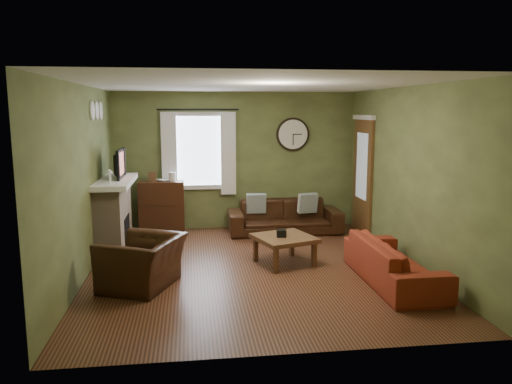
{
  "coord_description": "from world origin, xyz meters",
  "views": [
    {
      "loc": [
        -0.86,
        -6.88,
        2.25
      ],
      "look_at": [
        0.1,
        0.4,
        1.05
      ],
      "focal_mm": 35.0,
      "sensor_mm": 36.0,
      "label": 1
    }
  ],
  "objects": [
    {
      "name": "pillow_left",
      "position": [
        0.33,
        2.13,
        0.55
      ],
      "size": [
        0.37,
        0.13,
        0.36
      ],
      "primitive_type": "cube",
      "rotation": [
        0.0,
        0.0,
        -0.06
      ],
      "color": "gray",
      "rests_on": "sofa_brown"
    },
    {
      "name": "tv_screen",
      "position": [
        -1.97,
        1.3,
        1.41
      ],
      "size": [
        0.02,
        0.62,
        0.36
      ],
      "primitive_type": "cube",
      "color": "#994C3F",
      "rests_on": "mantel"
    },
    {
      "name": "sofa_brown",
      "position": [
        0.85,
        2.04,
        0.3
      ],
      "size": [
        2.07,
        0.81,
        0.61
      ],
      "primitive_type": "imported",
      "color": "black",
      "rests_on": "floor"
    },
    {
      "name": "medallion_left",
      "position": [
        -2.28,
        0.8,
        2.25
      ],
      "size": [
        0.28,
        0.28,
        0.03
      ],
      "primitive_type": "cylinder",
      "color": "white",
      "rests_on": "wall_left"
    },
    {
      "name": "curtain_left",
      "position": [
        -1.25,
        2.48,
        1.45
      ],
      "size": [
        0.28,
        0.04,
        1.55
      ],
      "primitive_type": "cube",
      "color": "white",
      "rests_on": "wall_back"
    },
    {
      "name": "book",
      "position": [
        -1.45,
        2.32,
        0.96
      ],
      "size": [
        0.3,
        0.31,
        0.02
      ],
      "primitive_type": "imported",
      "rotation": [
        0.0,
        0.0,
        0.68
      ],
      "color": "brown",
      "rests_on": "bookshelf"
    },
    {
      "name": "bookshelf",
      "position": [
        -1.4,
        2.26,
        0.49
      ],
      "size": [
        0.82,
        0.35,
        0.98
      ],
      "primitive_type": null,
      "color": "#341B0E",
      "rests_on": "floor"
    },
    {
      "name": "medallion_right",
      "position": [
        -2.28,
        1.5,
        2.25
      ],
      "size": [
        0.28,
        0.28,
        0.03
      ],
      "primitive_type": "cylinder",
      "color": "white",
      "rests_on": "wall_left"
    },
    {
      "name": "fireplace",
      "position": [
        -2.1,
        1.15,
        0.55
      ],
      "size": [
        0.4,
        1.4,
        1.1
      ],
      "primitive_type": "cube",
      "color": "tan",
      "rests_on": "floor"
    },
    {
      "name": "wall_front",
      "position": [
        0.0,
        -2.6,
        1.3
      ],
      "size": [
        4.6,
        0.0,
        2.6
      ],
      "primitive_type": "cube",
      "color": "#606B39",
      "rests_on": "ground"
    },
    {
      "name": "wall_left",
      "position": [
        -2.3,
        0.0,
        1.3
      ],
      "size": [
        0.0,
        5.2,
        2.6
      ],
      "primitive_type": "cube",
      "color": "#606B39",
      "rests_on": "ground"
    },
    {
      "name": "coffee_table",
      "position": [
        0.49,
        0.15,
        0.21
      ],
      "size": [
        1.01,
        1.01,
        0.42
      ],
      "primitive_type": null,
      "rotation": [
        0.0,
        0.0,
        0.33
      ],
      "color": "brown",
      "rests_on": "floor"
    },
    {
      "name": "wall_back",
      "position": [
        0.0,
        2.6,
        1.3
      ],
      "size": [
        4.6,
        0.0,
        2.6
      ],
      "primitive_type": "cube",
      "color": "#606B39",
      "rests_on": "ground"
    },
    {
      "name": "curtain_rod",
      "position": [
        -0.7,
        2.48,
        2.27
      ],
      "size": [
        0.03,
        0.03,
        1.5
      ],
      "primitive_type": "cylinder",
      "color": "black",
      "rests_on": "wall_back"
    },
    {
      "name": "wine_glass_b",
      "position": [
        -2.05,
        0.73,
        1.27
      ],
      "size": [
        0.07,
        0.07,
        0.19
      ],
      "primitive_type": null,
      "color": "white",
      "rests_on": "mantel"
    },
    {
      "name": "wine_glass_a",
      "position": [
        -2.05,
        0.62,
        1.29
      ],
      "size": [
        0.07,
        0.07,
        0.21
      ],
      "primitive_type": null,
      "color": "white",
      "rests_on": "mantel"
    },
    {
      "name": "firebox",
      "position": [
        -1.91,
        1.15,
        0.3
      ],
      "size": [
        0.04,
        0.6,
        0.55
      ],
      "primitive_type": "cube",
      "color": "black",
      "rests_on": "fireplace"
    },
    {
      "name": "mantel",
      "position": [
        -2.07,
        1.15,
        1.14
      ],
      "size": [
        0.58,
        1.6,
        0.08
      ],
      "primitive_type": "cube",
      "color": "white",
      "rests_on": "fireplace"
    },
    {
      "name": "tissue_box",
      "position": [
        0.44,
        0.13,
        0.4
      ],
      "size": [
        0.15,
        0.15,
        0.11
      ],
      "primitive_type": "cube",
      "rotation": [
        0.0,
        0.0,
        -0.11
      ],
      "color": "black",
      "rests_on": "coffee_table"
    },
    {
      "name": "curtain_right",
      "position": [
        -0.15,
        2.48,
        1.45
      ],
      "size": [
        0.28,
        0.04,
        1.55
      ],
      "primitive_type": "cube",
      "color": "white",
      "rests_on": "wall_back"
    },
    {
      "name": "ceiling",
      "position": [
        0.0,
        0.0,
        2.6
      ],
      "size": [
        4.6,
        5.2,
        0.0
      ],
      "primitive_type": "cube",
      "color": "white",
      "rests_on": "ground"
    },
    {
      "name": "window_pane",
      "position": [
        -0.7,
        2.58,
        1.5
      ],
      "size": [
        1.0,
        0.02,
        1.3
      ],
      "primitive_type": null,
      "color": "silver",
      "rests_on": "wall_back"
    },
    {
      "name": "door",
      "position": [
        2.27,
        1.85,
        1.05
      ],
      "size": [
        0.05,
        0.9,
        2.1
      ],
      "primitive_type": "cube",
      "color": "brown",
      "rests_on": "floor"
    },
    {
      "name": "medallion_mid",
      "position": [
        -2.28,
        1.15,
        2.25
      ],
      "size": [
        0.28,
        0.28,
        0.03
      ],
      "primitive_type": "cylinder",
      "color": "white",
      "rests_on": "wall_left"
    },
    {
      "name": "wall_right",
      "position": [
        2.3,
        0.0,
        1.3
      ],
      "size": [
        0.0,
        5.2,
        2.6
      ],
      "primitive_type": "cube",
      "color": "#606B39",
      "rests_on": "ground"
    },
    {
      "name": "pillow_right",
      "position": [
        1.29,
        2.03,
        0.55
      ],
      "size": [
        0.37,
        0.18,
        0.36
      ],
      "primitive_type": "cube",
      "rotation": [
        0.0,
        0.0,
        0.19
      ],
      "color": "gray",
      "rests_on": "sofa_brown"
    },
    {
      "name": "armchair",
      "position": [
        -1.5,
        -0.57,
        0.32
      ],
      "size": [
        1.19,
        1.26,
        0.65
      ],
      "primitive_type": "imported",
      "rotation": [
        0.0,
        0.0,
        -1.97
      ],
      "color": "black",
      "rests_on": "floor"
    },
    {
      "name": "sofa_red",
      "position": [
        1.77,
        -0.83,
        0.28
      ],
      "size": [
        0.75,
        1.93,
        0.56
      ],
      "primitive_type": "imported",
      "rotation": [
        0.0,
        0.0,
        1.57
      ],
      "color": "maroon",
      "rests_on": "floor"
    },
    {
      "name": "floor",
      "position": [
        0.0,
        0.0,
        0.0
      ],
      "size": [
        4.6,
        5.2,
        0.0
      ],
      "primitive_type": "cube",
      "color": "#532F1E",
      "rests_on": "ground"
    },
    {
      "name": "wall_clock",
      "position": [
        1.1,
        2.55,
        1.8
      ],
      "size": [
        0.64,
        0.06,
        0.64
      ],
      "primitive_type": null,
      "color": "white",
      "rests_on": "wall_back"
    },
    {
      "name": "tv",
      "position": [
        -2.05,
        1.3,
        1.35
      ],
      "size": [
        0.08,
        0.6,
        0.35
      ],
      "primitive_type": "imported",
      "rotation": [
        0.0,
        0.0,
        1.57
      ],
      "color": "black",
      "rests_on": "mantel"
    }
  ]
}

